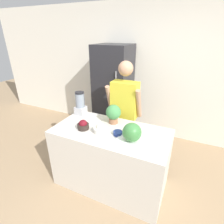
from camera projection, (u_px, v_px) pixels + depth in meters
The scene contains 12 objects.
ground_plane at pixel (99, 202), 2.31m from camera, with size 14.00×14.00×0.00m, color tan.
wall_back at pixel (147, 73), 3.50m from camera, with size 8.00×0.06×2.60m.
counter_island at pixel (111, 158), 2.45m from camera, with size 1.51×0.77×0.89m.
refrigerator at pixel (113, 92), 3.57m from camera, with size 0.67×0.67×1.85m.
person at pixel (124, 113), 2.79m from camera, with size 0.54×0.27×1.69m.
cutting_board at pixel (132, 141), 2.03m from camera, with size 0.38×0.27×0.01m.
watermelon at pixel (132, 132), 1.99m from camera, with size 0.22×0.22×0.22m.
bowl_cherries at pixel (83, 125), 2.28m from camera, with size 0.15×0.15×0.13m.
bowl_cream at pixel (101, 129), 2.20m from camera, with size 0.18×0.18×0.13m.
bowl_small_blue at pixel (118, 133), 2.16m from camera, with size 0.11×0.11×0.05m.
blender at pixel (80, 104), 2.66m from camera, with size 0.15×0.15×0.36m.
potted_plant at pixel (113, 113), 2.39m from camera, with size 0.21×0.21×0.27m.
Camera 1 is at (0.84, -1.38, 2.05)m, focal length 28.00 mm.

